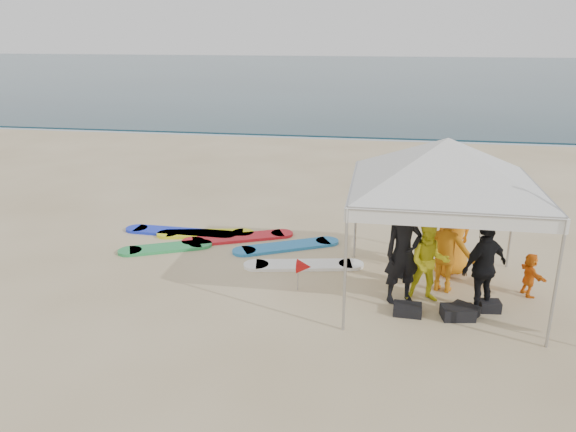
# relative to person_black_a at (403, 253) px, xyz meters

# --- Properties ---
(ground) EXTENTS (120.00, 120.00, 0.00)m
(ground) POSITION_rel_person_black_a_xyz_m (-2.28, -1.55, -0.97)
(ground) COLOR beige
(ground) RESTS_ON ground
(ocean) EXTENTS (160.00, 84.00, 0.08)m
(ocean) POSITION_rel_person_black_a_xyz_m (-2.28, 58.45, -0.93)
(ocean) COLOR #0C2633
(ocean) RESTS_ON ground
(shoreline_foam) EXTENTS (160.00, 1.20, 0.01)m
(shoreline_foam) POSITION_rel_person_black_a_xyz_m (-2.28, 16.65, -0.97)
(shoreline_foam) COLOR silver
(shoreline_foam) RESTS_ON ground
(person_black_a) EXTENTS (0.84, 0.72, 1.94)m
(person_black_a) POSITION_rel_person_black_a_xyz_m (0.00, 0.00, 0.00)
(person_black_a) COLOR black
(person_black_a) RESTS_ON ground
(person_yellow) EXTENTS (0.79, 0.63, 1.55)m
(person_yellow) POSITION_rel_person_black_a_xyz_m (0.48, 0.09, -0.19)
(person_yellow) COLOR yellow
(person_yellow) RESTS_ON ground
(person_orange_a) EXTENTS (1.28, 0.96, 1.77)m
(person_orange_a) POSITION_rel_person_black_a_xyz_m (0.83, 0.62, -0.08)
(person_orange_a) COLOR orange
(person_orange_a) RESTS_ON ground
(person_black_b) EXTENTS (1.04, 0.93, 1.69)m
(person_black_b) POSITION_rel_person_black_a_xyz_m (1.42, -0.14, -0.12)
(person_black_b) COLOR black
(person_black_b) RESTS_ON ground
(person_orange_b) EXTENTS (1.08, 1.00, 1.85)m
(person_orange_b) POSITION_rel_person_black_a_xyz_m (1.06, 1.44, -0.04)
(person_orange_b) COLOR orange
(person_orange_b) RESTS_ON ground
(person_seated) EXTENTS (0.47, 0.83, 0.85)m
(person_seated) POSITION_rel_person_black_a_xyz_m (2.41, 0.64, -0.54)
(person_seated) COLOR orange
(person_seated) RESTS_ON ground
(canopy_tent) EXTENTS (4.61, 4.61, 3.47)m
(canopy_tent) POSITION_rel_person_black_a_xyz_m (0.66, 0.36, 2.06)
(canopy_tent) COLOR #A5A5A8
(canopy_tent) RESTS_ON ground
(marker_pennant) EXTENTS (0.28, 0.28, 0.64)m
(marker_pennant) POSITION_rel_person_black_a_xyz_m (-1.85, 0.14, -0.47)
(marker_pennant) COLOR #A5A5A8
(marker_pennant) RESTS_ON ground
(gear_pile) EXTENTS (1.92, 0.75, 0.22)m
(gear_pile) POSITION_rel_person_black_a_xyz_m (0.88, -0.43, -0.87)
(gear_pile) COLOR black
(gear_pile) RESTS_ON ground
(surfboard_spread) EXTENTS (5.57, 2.53, 0.07)m
(surfboard_spread) POSITION_rel_person_black_a_xyz_m (-3.93, 2.27, -0.93)
(surfboard_spread) COLOR yellow
(surfboard_spread) RESTS_ON ground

